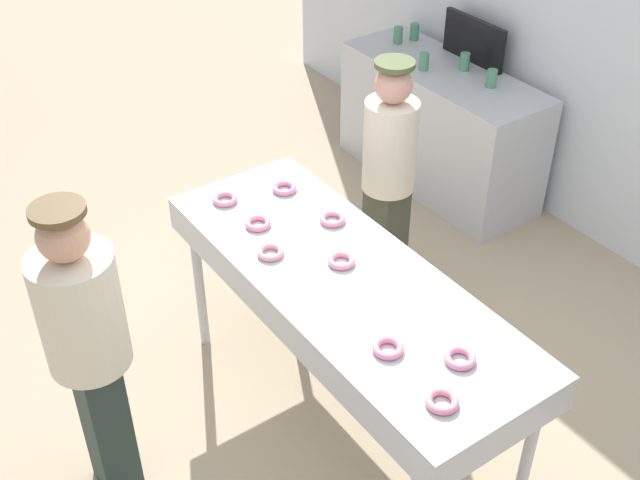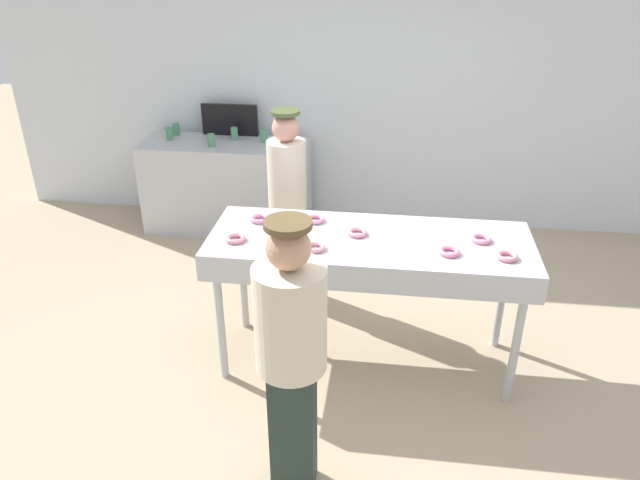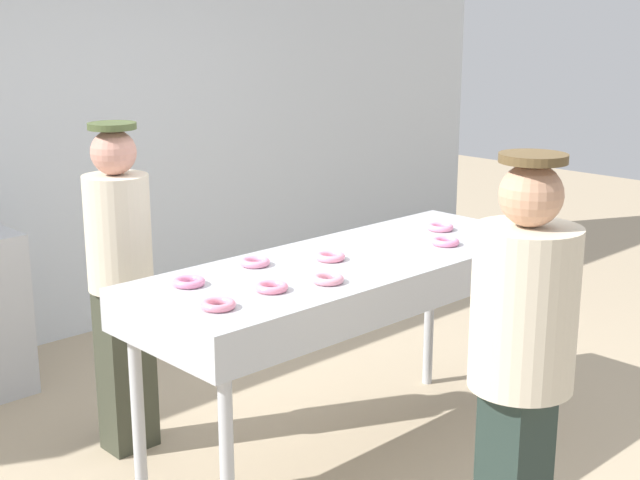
% 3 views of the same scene
% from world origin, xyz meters
% --- Properties ---
extents(ground_plane, '(16.00, 16.00, 0.00)m').
position_xyz_m(ground_plane, '(0.00, 0.00, 0.00)').
color(ground_plane, tan).
extents(back_wall, '(8.00, 0.12, 2.94)m').
position_xyz_m(back_wall, '(0.00, 2.51, 1.47)').
color(back_wall, silver).
rests_on(back_wall, ground).
extents(fryer_conveyor, '(2.15, 0.78, 1.01)m').
position_xyz_m(fryer_conveyor, '(0.00, 0.00, 0.92)').
color(fryer_conveyor, '#B7BABF').
rests_on(fryer_conveyor, ground).
extents(strawberry_donut_0, '(0.15, 0.15, 0.03)m').
position_xyz_m(strawberry_donut_0, '(-0.78, 0.17, 1.03)').
color(strawberry_donut_0, pink).
rests_on(strawberry_donut_0, fryer_conveyor).
extents(strawberry_donut_1, '(0.19, 0.19, 0.03)m').
position_xyz_m(strawberry_donut_1, '(-0.87, -0.15, 1.03)').
color(strawberry_donut_1, pink).
rests_on(strawberry_donut_1, fryer_conveyor).
extents(strawberry_donut_2, '(0.19, 0.19, 0.03)m').
position_xyz_m(strawberry_donut_2, '(-0.34, -0.20, 1.03)').
color(strawberry_donut_2, pink).
rests_on(strawberry_donut_2, fryer_conveyor).
extents(strawberry_donut_3, '(0.14, 0.14, 0.03)m').
position_xyz_m(strawberry_donut_3, '(-0.09, 0.04, 1.03)').
color(strawberry_donut_3, pink).
rests_on(strawberry_donut_3, fryer_conveyor).
extents(strawberry_donut_4, '(0.19, 0.19, 0.03)m').
position_xyz_m(strawberry_donut_4, '(-0.58, -0.12, 1.03)').
color(strawberry_donut_4, pink).
rests_on(strawberry_donut_4, fryer_conveyor).
extents(strawberry_donut_5, '(0.18, 0.18, 0.03)m').
position_xyz_m(strawberry_donut_5, '(-0.39, 0.21, 1.03)').
color(strawberry_donut_5, pink).
rests_on(strawberry_donut_5, fryer_conveyor).
extents(strawberry_donut_6, '(0.18, 0.18, 0.03)m').
position_xyz_m(strawberry_donut_6, '(0.86, -0.17, 1.03)').
color(strawberry_donut_6, pink).
rests_on(strawberry_donut_6, fryer_conveyor).
extents(strawberry_donut_7, '(0.19, 0.19, 0.03)m').
position_xyz_m(strawberry_donut_7, '(0.73, 0.05, 1.03)').
color(strawberry_donut_7, pink).
rests_on(strawberry_donut_7, fryer_conveyor).
extents(strawberry_donut_8, '(0.19, 0.19, 0.03)m').
position_xyz_m(strawberry_donut_8, '(0.51, -0.15, 1.03)').
color(strawberry_donut_8, pink).
rests_on(strawberry_donut_8, fryer_conveyor).
extents(worker_baker, '(0.31, 0.31, 1.62)m').
position_xyz_m(worker_baker, '(-0.71, 0.84, 0.90)').
color(worker_baker, '#393C2E').
rests_on(worker_baker, ground).
extents(customer_waiting, '(0.37, 0.37, 1.67)m').
position_xyz_m(customer_waiting, '(-0.33, -1.15, 0.96)').
color(customer_waiting, '#22312C').
rests_on(customer_waiting, ground).
extents(prep_counter, '(1.68, 0.62, 0.93)m').
position_xyz_m(prep_counter, '(-1.57, 2.06, 0.47)').
color(prep_counter, '#B7BABF').
rests_on(prep_counter, ground).
extents(paper_cup_0, '(0.07, 0.07, 0.13)m').
position_xyz_m(paper_cup_0, '(-2.15, 2.09, 1.00)').
color(paper_cup_0, '#4C8C66').
rests_on(paper_cup_0, prep_counter).
extents(paper_cup_1, '(0.07, 0.07, 0.13)m').
position_xyz_m(paper_cup_1, '(-1.18, 2.13, 1.00)').
color(paper_cup_1, '#4C8C66').
rests_on(paper_cup_1, prep_counter).
extents(paper_cup_2, '(0.07, 0.07, 0.13)m').
position_xyz_m(paper_cup_2, '(-1.66, 1.93, 1.00)').
color(paper_cup_2, '#4C8C66').
rests_on(paper_cup_2, prep_counter).
extents(paper_cup_3, '(0.07, 0.07, 0.13)m').
position_xyz_m(paper_cup_3, '(-1.49, 2.17, 1.00)').
color(paper_cup_3, '#4C8C66').
rests_on(paper_cup_3, prep_counter).
extents(paper_cup_4, '(0.07, 0.07, 0.13)m').
position_xyz_m(paper_cup_4, '(-2.13, 2.24, 1.00)').
color(paper_cup_4, '#4C8C66').
rests_on(paper_cup_4, prep_counter).
extents(menu_display, '(0.58, 0.04, 0.32)m').
position_xyz_m(menu_display, '(-1.57, 2.32, 1.10)').
color(menu_display, black).
rests_on(menu_display, prep_counter).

